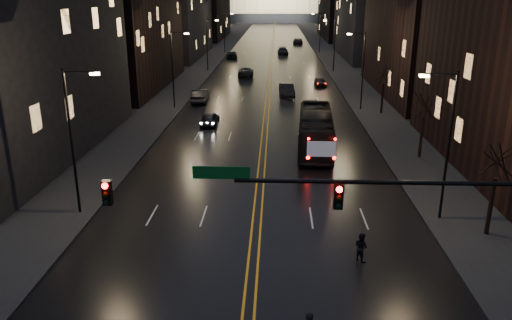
# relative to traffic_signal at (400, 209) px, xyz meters

# --- Properties ---
(ground) EXTENTS (900.00, 900.00, 0.00)m
(ground) POSITION_rel_traffic_signal_xyz_m (-5.91, 0.00, -5.10)
(ground) COLOR black
(ground) RESTS_ON ground
(road) EXTENTS (20.00, 320.00, 0.02)m
(road) POSITION_rel_traffic_signal_xyz_m (-5.91, 130.00, -5.09)
(road) COLOR black
(road) RESTS_ON ground
(sidewalk_left) EXTENTS (8.00, 320.00, 0.16)m
(sidewalk_left) POSITION_rel_traffic_signal_xyz_m (-19.91, 130.00, -5.02)
(sidewalk_left) COLOR black
(sidewalk_left) RESTS_ON ground
(sidewalk_right) EXTENTS (8.00, 320.00, 0.16)m
(sidewalk_right) POSITION_rel_traffic_signal_xyz_m (8.09, 130.00, -5.02)
(sidewalk_right) COLOR black
(sidewalk_right) RESTS_ON ground
(center_line) EXTENTS (0.62, 320.00, 0.01)m
(center_line) POSITION_rel_traffic_signal_xyz_m (-5.91, 130.00, -5.08)
(center_line) COLOR orange
(center_line) RESTS_ON road
(building_left_far) EXTENTS (12.00, 34.00, 20.00)m
(building_left_far) POSITION_rel_traffic_signal_xyz_m (-26.91, 92.00, 4.90)
(building_left_far) COLOR black
(building_left_far) RESTS_ON ground
(building_right_dist) EXTENTS (12.00, 40.00, 22.00)m
(building_right_dist) POSITION_rel_traffic_signal_xyz_m (15.09, 140.00, 5.90)
(building_right_dist) COLOR black
(building_right_dist) RESTS_ON ground
(traffic_signal) EXTENTS (17.29, 0.45, 7.00)m
(traffic_signal) POSITION_rel_traffic_signal_xyz_m (0.00, 0.00, 0.00)
(traffic_signal) COLOR black
(traffic_signal) RESTS_ON ground
(streetlamp_right_near) EXTENTS (2.13, 0.25, 9.00)m
(streetlamp_right_near) POSITION_rel_traffic_signal_xyz_m (4.91, 10.00, -0.02)
(streetlamp_right_near) COLOR black
(streetlamp_right_near) RESTS_ON ground
(streetlamp_left_near) EXTENTS (2.13, 0.25, 9.00)m
(streetlamp_left_near) POSITION_rel_traffic_signal_xyz_m (-16.72, 10.00, -0.02)
(streetlamp_left_near) COLOR black
(streetlamp_left_near) RESTS_ON ground
(streetlamp_right_mid) EXTENTS (2.13, 0.25, 9.00)m
(streetlamp_right_mid) POSITION_rel_traffic_signal_xyz_m (4.91, 40.00, -0.02)
(streetlamp_right_mid) COLOR black
(streetlamp_right_mid) RESTS_ON ground
(streetlamp_left_mid) EXTENTS (2.13, 0.25, 9.00)m
(streetlamp_left_mid) POSITION_rel_traffic_signal_xyz_m (-16.72, 40.00, -0.02)
(streetlamp_left_mid) COLOR black
(streetlamp_left_mid) RESTS_ON ground
(streetlamp_right_far) EXTENTS (2.13, 0.25, 9.00)m
(streetlamp_right_far) POSITION_rel_traffic_signal_xyz_m (4.91, 70.00, -0.02)
(streetlamp_right_far) COLOR black
(streetlamp_right_far) RESTS_ON ground
(streetlamp_left_far) EXTENTS (2.13, 0.25, 9.00)m
(streetlamp_left_far) POSITION_rel_traffic_signal_xyz_m (-16.72, 70.00, -0.02)
(streetlamp_left_far) COLOR black
(streetlamp_left_far) RESTS_ON ground
(streetlamp_right_dist) EXTENTS (2.13, 0.25, 9.00)m
(streetlamp_right_dist) POSITION_rel_traffic_signal_xyz_m (4.91, 100.00, -0.02)
(streetlamp_right_dist) COLOR black
(streetlamp_right_dist) RESTS_ON ground
(streetlamp_left_dist) EXTENTS (2.13, 0.25, 9.00)m
(streetlamp_left_dist) POSITION_rel_traffic_signal_xyz_m (-16.72, 100.00, -0.02)
(streetlamp_left_dist) COLOR black
(streetlamp_left_dist) RESTS_ON ground
(tree_right_near) EXTENTS (2.40, 2.40, 6.65)m
(tree_right_near) POSITION_rel_traffic_signal_xyz_m (7.09, 8.00, -0.58)
(tree_right_near) COLOR black
(tree_right_near) RESTS_ON ground
(tree_right_mid) EXTENTS (2.40, 2.40, 6.65)m
(tree_right_mid) POSITION_rel_traffic_signal_xyz_m (7.09, 22.00, -0.58)
(tree_right_mid) COLOR black
(tree_right_mid) RESTS_ON ground
(tree_right_far) EXTENTS (2.40, 2.40, 6.65)m
(tree_right_far) POSITION_rel_traffic_signal_xyz_m (7.09, 38.00, -0.58)
(tree_right_far) COLOR black
(tree_right_far) RESTS_ON ground
(bus) EXTENTS (3.56, 12.17, 3.35)m
(bus) POSITION_rel_traffic_signal_xyz_m (-1.35, 24.48, -3.43)
(bus) COLOR black
(bus) RESTS_ON ground
(oncoming_car_a) EXTENTS (1.77, 4.16, 1.40)m
(oncoming_car_a) POSITION_rel_traffic_signal_xyz_m (-11.71, 32.43, -4.40)
(oncoming_car_a) COLOR black
(oncoming_car_a) RESTS_ON ground
(oncoming_car_b) EXTENTS (2.02, 5.21, 1.69)m
(oncoming_car_b) POSITION_rel_traffic_signal_xyz_m (-14.41, 43.86, -4.26)
(oncoming_car_b) COLOR black
(oncoming_car_b) RESTS_ON ground
(oncoming_car_c) EXTENTS (2.62, 5.40, 1.48)m
(oncoming_car_c) POSITION_rel_traffic_signal_xyz_m (-9.89, 64.78, -4.36)
(oncoming_car_c) COLOR black
(oncoming_car_c) RESTS_ON ground
(oncoming_car_d) EXTENTS (2.85, 5.74, 1.60)m
(oncoming_car_d) POSITION_rel_traffic_signal_xyz_m (-14.28, 88.57, -4.30)
(oncoming_car_d) COLOR black
(oncoming_car_d) RESTS_ON ground
(receding_car_a) EXTENTS (2.15, 5.15, 1.66)m
(receding_car_a) POSITION_rel_traffic_signal_xyz_m (-3.41, 48.13, -4.27)
(receding_car_a) COLOR black
(receding_car_a) RESTS_ON ground
(receding_car_b) EXTENTS (1.77, 3.89, 1.29)m
(receding_car_b) POSITION_rel_traffic_signal_xyz_m (1.67, 55.94, -4.46)
(receding_car_b) COLOR black
(receding_car_b) RESTS_ON ground
(receding_car_c) EXTENTS (2.49, 5.62, 1.60)m
(receding_car_c) POSITION_rel_traffic_signal_xyz_m (-3.41, 95.67, -4.30)
(receding_car_c) COLOR black
(receding_car_c) RESTS_ON ground
(receding_car_d) EXTENTS (2.59, 5.47, 1.51)m
(receding_car_d) POSITION_rel_traffic_signal_xyz_m (0.93, 121.42, -4.35)
(receding_car_d) COLOR black
(receding_car_d) RESTS_ON ground
(pedestrian_b) EXTENTS (0.78, 0.84, 1.53)m
(pedestrian_b) POSITION_rel_traffic_signal_xyz_m (-0.42, 5.00, -4.34)
(pedestrian_b) COLOR black
(pedestrian_b) RESTS_ON ground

